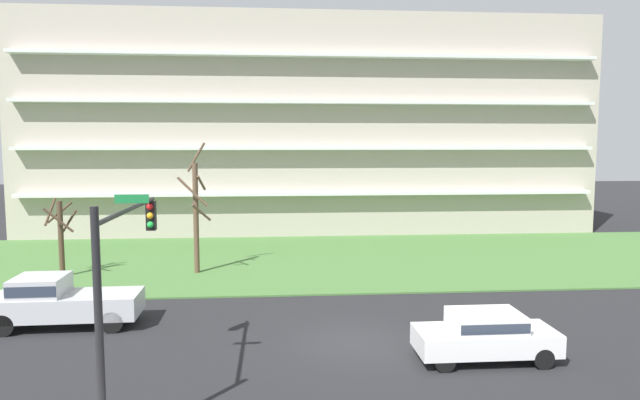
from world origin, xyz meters
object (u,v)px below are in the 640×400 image
Objects in this scene: tree_far_left at (61,234)px; traffic_signal_mast at (123,263)px; pickup_silver_center_left at (59,300)px; sedan_white_near_left at (485,334)px; tree_left at (196,213)px.

traffic_signal_mast is (7.09, -14.99, 1.58)m from tree_far_left.
sedan_white_near_left is at bearing 161.70° from pickup_silver_center_left.
pickup_silver_center_left is (-3.98, -8.31, -2.24)m from tree_left.
traffic_signal_mast reaches higher than pickup_silver_center_left.
pickup_silver_center_left is 0.93× the size of traffic_signal_mast.
traffic_signal_mast is (4.26, -6.97, 2.84)m from pickup_silver_center_left.
pickup_silver_center_left is (2.82, -8.02, -1.26)m from tree_far_left.
sedan_white_near_left is at bearing -50.04° from tree_left.
sedan_white_near_left is 15.38m from pickup_silver_center_left.
tree_far_left is at bearing 115.30° from traffic_signal_mast.
traffic_signal_mast is at bearing -88.94° from tree_left.
tree_left reaches higher than pickup_silver_center_left.
sedan_white_near_left is (10.72, -12.80, -2.38)m from tree_left.
traffic_signal_mast reaches higher than sedan_white_near_left.
pickup_silver_center_left reaches higher than sedan_white_near_left.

